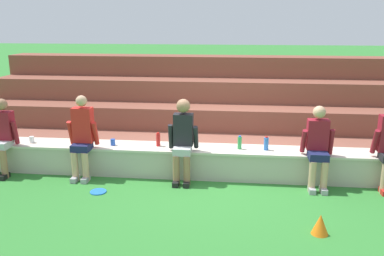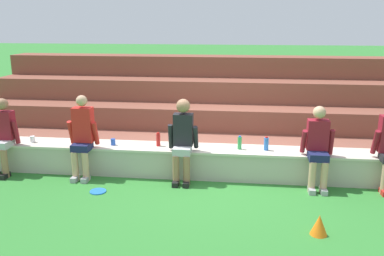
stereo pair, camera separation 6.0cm
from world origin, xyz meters
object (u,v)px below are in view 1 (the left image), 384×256
water_bottle_mid_right (158,140)px  person_far_left (2,135)px  plastic_cup_left_end (32,140)px  sports_cone (320,224)px  plastic_cup_right_end (113,142)px  plastic_cup_middle (73,139)px  water_bottle_center_gap (240,143)px  person_left_of_center (82,135)px  water_bottle_near_right (266,144)px  person_right_of_center (318,145)px  person_center (183,138)px  frisbee (98,192)px

water_bottle_mid_right → person_far_left: bearing=-173.0°
water_bottle_mid_right → plastic_cup_left_end: water_bottle_mid_right is taller
sports_cone → person_far_left: bearing=163.0°
plastic_cup_right_end → plastic_cup_left_end: plastic_cup_left_end is taller
plastic_cup_middle → plastic_cup_left_end: (-0.73, -0.09, -0.01)m
water_bottle_mid_right → sports_cone: 3.12m
water_bottle_center_gap → plastic_cup_left_end: water_bottle_center_gap is taller
person_far_left → water_bottle_mid_right: size_ratio=5.43×
person_left_of_center → plastic_cup_right_end: person_left_of_center is taller
water_bottle_near_right → plastic_cup_middle: 3.42m
person_left_of_center → water_bottle_near_right: 3.12m
person_right_of_center → water_bottle_near_right: bearing=159.7°
person_left_of_center → person_far_left: bearing=-179.5°
person_far_left → plastic_cup_middle: person_far_left is taller
person_center → water_bottle_near_right: bearing=11.5°
person_right_of_center → person_left_of_center: bearing=-180.0°
water_bottle_near_right → plastic_cup_left_end: size_ratio=2.10×
water_bottle_center_gap → water_bottle_near_right: size_ratio=0.98×
plastic_cup_middle → frisbee: size_ratio=0.49×
sports_cone → person_center: bearing=141.0°
person_left_of_center → frisbee: 1.06m
person_far_left → person_center: bearing=0.5°
water_bottle_mid_right → plastic_cup_left_end: 2.29m
water_bottle_center_gap → water_bottle_near_right: 0.45m
water_bottle_center_gap → plastic_cup_middle: water_bottle_center_gap is taller
person_left_of_center → water_bottle_center_gap: size_ratio=6.06×
person_far_left → plastic_cup_right_end: size_ratio=11.89×
person_right_of_center → water_bottle_near_right: size_ratio=5.56×
person_left_of_center → person_center: bearing=0.5°
person_left_of_center → plastic_cup_right_end: bearing=31.2°
person_far_left → water_bottle_center_gap: person_far_left is taller
person_left_of_center → plastic_cup_left_end: (-1.05, 0.26, -0.18)m
person_left_of_center → plastic_cup_right_end: (0.44, 0.27, -0.18)m
plastic_cup_middle → person_right_of_center: bearing=-4.8°
person_center → plastic_cup_middle: (-2.03, 0.34, -0.18)m
frisbee → plastic_cup_middle: bearing=128.1°
person_center → water_bottle_mid_right: bearing=147.5°
water_bottle_near_right → sports_cone: water_bottle_near_right is taller
person_far_left → plastic_cup_left_end: size_ratio=11.76×
water_bottle_mid_right → plastic_cup_left_end: (-2.29, -0.05, -0.06)m
person_left_of_center → person_center: 1.72m
plastic_cup_left_end → person_right_of_center: bearing=-3.0°
water_bottle_center_gap → plastic_cup_left_end: (-3.70, -0.04, -0.05)m
person_right_of_center → plastic_cup_right_end: bearing=175.6°
person_right_of_center → plastic_cup_left_end: size_ratio=11.68×
water_bottle_mid_right → water_bottle_near_right: size_ratio=1.03×
person_far_left → water_bottle_center_gap: 4.10m
person_far_left → person_center: (3.15, 0.03, 0.04)m
plastic_cup_middle → sports_cone: (4.00, -1.93, -0.43)m
water_bottle_mid_right → plastic_cup_middle: size_ratio=1.94×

